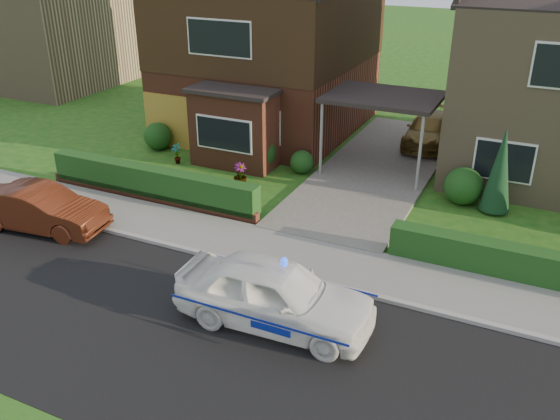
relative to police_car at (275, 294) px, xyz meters
The scene contains 23 objects.
ground 1.53m from the police_car, 115.94° to the right, with size 120.00×120.00×0.00m, color #1A5316.
road 1.53m from the police_car, 115.94° to the right, with size 60.00×6.00×0.02m, color black.
kerb 2.06m from the police_car, 107.51° to the left, with size 60.00×0.16×0.12m, color #9E9993.
sidewalk 3.04m from the police_car, 101.38° to the left, with size 60.00×2.00×0.10m, color slate.
driveway 9.84m from the police_car, 93.41° to the left, with size 3.80×12.00×0.12m, color #666059.
house_left 14.53m from the police_car, 116.62° to the left, with size 7.50×9.53×7.25m.
carport_link 9.96m from the police_car, 93.42° to the left, with size 3.80×3.00×2.77m.
garage_door 12.44m from the police_car, 135.23° to the left, with size 2.20×0.10×2.10m, color olive.
dwarf_wall 7.61m from the police_car, 147.29° to the left, with size 7.70×0.25×0.36m, color brown.
hedge_left 7.71m from the police_car, 146.35° to the left, with size 7.50×0.55×0.90m, color #103414.
hedge_right 6.71m from the police_car, 38.51° to the left, with size 7.50×0.55×0.80m, color #103414.
shrub_left_far 12.31m from the police_car, 137.58° to the left, with size 1.08×1.08×1.08m, color #103414.
shrub_left_mid 9.31m from the police_car, 119.50° to the left, with size 1.32×1.32×1.32m, color #103414.
shrub_left_near 8.92m from the police_car, 109.56° to the left, with size 0.84×0.84×0.84m, color #103414.
shrub_right_near 8.61m from the police_car, 72.30° to the left, with size 1.20×1.20×1.20m, color #103414.
conifer_a 8.80m from the police_car, 65.68° to the left, with size 0.90×0.90×2.60m, color black.
neighbour_left 25.42m from the police_car, 144.28° to the left, with size 6.50×7.00×5.20m, color #907858.
police_car is the anchor object (origin of this frame).
driveway_car 13.18m from the police_car, 88.19° to the left, with size 1.60×3.94×1.14m, color brown.
street_car 8.11m from the police_car, behind, with size 3.89×1.36×1.28m, color #4C1E10.
potted_plant_a 10.49m from the police_car, 135.90° to the left, with size 0.40×0.27×0.76m, color gray.
potted_plant_b 9.79m from the police_car, 150.43° to the left, with size 0.39×0.31×0.70m, color gray.
potted_plant_c 7.71m from the police_car, 124.43° to the left, with size 0.46×0.46×0.83m, color gray.
Camera 1 is at (5.28, -8.48, 7.92)m, focal length 38.00 mm.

